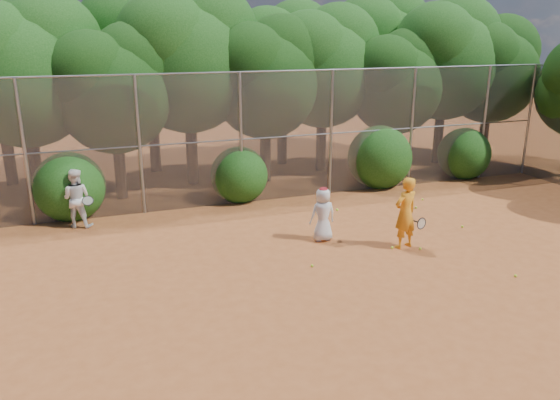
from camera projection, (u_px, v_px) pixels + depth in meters
name	position (u px, v px, depth m)	size (l,w,h in m)	color
ground	(361.00, 275.00, 12.04)	(80.00, 80.00, 0.00)	#994D22
fence_back	(268.00, 136.00, 16.79)	(20.05, 0.09, 4.03)	gray
tree_1	(24.00, 65.00, 16.24)	(4.64, 4.03, 6.35)	black
tree_2	(114.00, 85.00, 16.58)	(3.99, 3.47, 5.47)	black
tree_3	(189.00, 55.00, 18.06)	(4.89, 4.26, 6.70)	black
tree_4	(266.00, 74.00, 18.51)	(4.19, 3.64, 5.73)	black
tree_5	(324.00, 62.00, 19.95)	(4.51, 3.92, 6.17)	black
tree_6	(397.00, 79.00, 20.03)	(3.86, 3.36, 5.29)	black
tree_7	(446.00, 54.00, 21.14)	(4.77, 4.14, 6.53)	black
tree_8	(492.00, 66.00, 21.65)	(4.25, 3.70, 5.82)	black
tree_10	(149.00, 46.00, 19.65)	(5.15, 4.48, 7.06)	black
tree_11	(283.00, 57.00, 21.03)	(4.64, 4.03, 6.35)	black
tree_12	(379.00, 47.00, 22.93)	(5.02, 4.37, 6.88)	black
bush_0	(69.00, 184.00, 15.47)	(2.00, 2.00, 2.00)	#164511
bush_1	(239.00, 172.00, 17.11)	(1.80, 1.80, 1.80)	#164511
bush_2	(380.00, 154.00, 18.67)	(2.20, 2.20, 2.20)	#164511
bush_3	(464.00, 151.00, 19.84)	(1.90, 1.90, 1.90)	#164511
player_yellow	(405.00, 213.00, 13.30)	(0.87, 0.56, 1.80)	orange
player_teen	(323.00, 214.00, 13.82)	(0.69, 0.47, 1.41)	silver
player_white	(76.00, 198.00, 14.77)	(0.95, 0.84, 1.63)	white
ball_0	(420.00, 249.00, 13.38)	(0.07, 0.07, 0.07)	#B0D727
ball_1	(416.00, 208.00, 16.49)	(0.07, 0.07, 0.07)	#B0D727
ball_2	(515.00, 276.00, 11.90)	(0.07, 0.07, 0.07)	#B0D727
ball_3	(462.00, 227.00, 14.89)	(0.07, 0.07, 0.07)	#B0D727
ball_4	(312.00, 266.00, 12.41)	(0.07, 0.07, 0.07)	#B0D727
ball_5	(423.00, 199.00, 17.29)	(0.07, 0.07, 0.07)	#B0D727
ball_6	(392.00, 248.00, 13.45)	(0.07, 0.07, 0.07)	#B0D727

